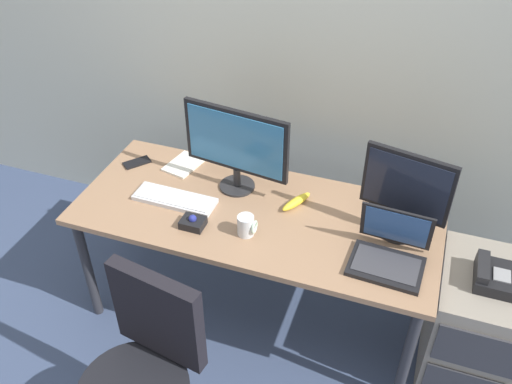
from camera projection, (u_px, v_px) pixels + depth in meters
The scene contains 14 objects.
ground_plane at pixel (256, 308), 3.08m from camera, with size 8.00×8.00×0.00m, color #3A4868.
back_wall at pixel (304, 17), 2.75m from camera, with size 6.00×0.10×2.80m, color #B5B8AB.
desk at pixel (256, 222), 2.69m from camera, with size 1.75×0.74×0.70m.
file_cabinet at pixel (475, 327), 2.58m from camera, with size 0.42×0.53×0.64m.
desk_phone at pixel (494, 276), 2.35m from camera, with size 0.17×0.20×0.09m.
monitor_main at pixel (236, 145), 2.64m from camera, with size 0.55×0.18×0.44m.
monitor_side at pixel (406, 191), 2.39m from camera, with size 0.39×0.18×0.43m.
keyboard at pixel (175, 199), 2.70m from camera, with size 0.41×0.14×0.03m.
laptop at pixel (390, 252), 2.35m from camera, with size 0.32×0.29×0.23m.
trackball_mouse at pixel (193, 222), 2.55m from camera, with size 0.11×0.09×0.07m.
coffee_mug at pixel (246, 226), 2.49m from camera, with size 0.09×0.08×0.10m.
paper_notepad at pixel (184, 164), 2.95m from camera, with size 0.15×0.21×0.01m, color white.
cell_phone at pixel (137, 162), 2.96m from camera, with size 0.07×0.14×0.01m, color black.
banana at pixel (296, 202), 2.68m from camera, with size 0.19×0.04×0.04m, color yellow.
Camera 1 is at (0.67, -1.91, 2.40)m, focal length 38.68 mm.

